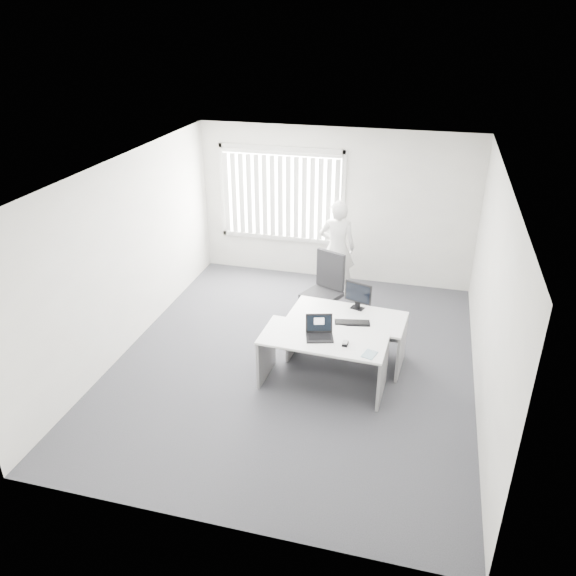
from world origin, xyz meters
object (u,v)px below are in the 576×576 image
(desk_near, at_px, (323,351))
(person, at_px, (337,248))
(desk_far, at_px, (347,328))
(monitor, at_px, (358,296))
(laptop, at_px, (320,329))
(office_chair, at_px, (323,303))

(desk_near, height_order, person, person)
(person, bearing_deg, desk_near, 90.50)
(desk_far, xyz_separation_m, monitor, (0.10, 0.23, 0.41))
(desk_far, distance_m, laptop, 0.85)
(desk_near, distance_m, laptop, 0.35)
(desk_far, relative_size, person, 0.96)
(monitor, bearing_deg, desk_far, -94.74)
(person, bearing_deg, desk_far, 97.97)
(monitor, bearing_deg, desk_near, -89.41)
(desk_far, bearing_deg, office_chair, 123.33)
(desk_near, height_order, laptop, laptop)
(desk_far, distance_m, office_chair, 1.11)
(office_chair, xyz_separation_m, laptop, (0.29, -1.70, 0.51))
(person, xyz_separation_m, laptop, (0.29, -2.85, 0.02))
(desk_near, relative_size, laptop, 4.76)
(office_chair, height_order, laptop, office_chair)
(person, height_order, monitor, person)
(desk_far, bearing_deg, person, 108.50)
(office_chair, xyz_separation_m, monitor, (0.64, -0.73, 0.56))
(desk_far, bearing_deg, laptop, -104.38)
(monitor, bearing_deg, office_chair, 149.73)
(laptop, distance_m, monitor, 1.03)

